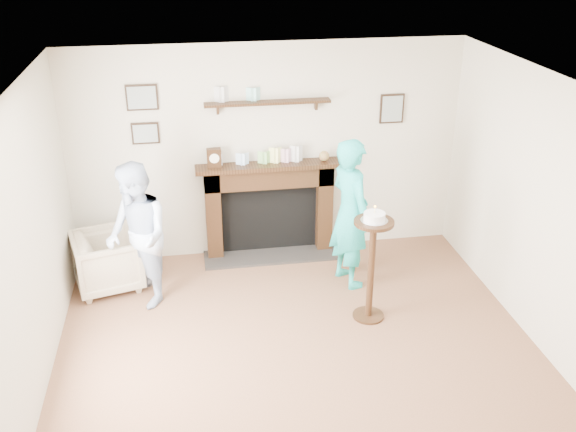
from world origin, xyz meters
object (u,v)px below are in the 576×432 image
object	(u,v)px
armchair	(111,286)
man	(145,300)
woman	(347,280)
pedestal_table	(372,250)

from	to	relation	value
armchair	man	size ratio (longest dim) A/B	0.45
armchair	woman	bearing A→B (deg)	-111.49
armchair	woman	xyz separation A→B (m)	(2.61, -0.31, 0.00)
armchair	pedestal_table	xyz separation A→B (m)	(2.64, -1.04, 0.76)
armchair	man	bearing A→B (deg)	-148.78
woman	pedestal_table	bearing A→B (deg)	164.88
man	woman	bearing A→B (deg)	67.02
man	pedestal_table	world-z (taller)	pedestal_table
man	pedestal_table	bearing A→B (deg)	49.04
woman	man	bearing A→B (deg)	73.46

